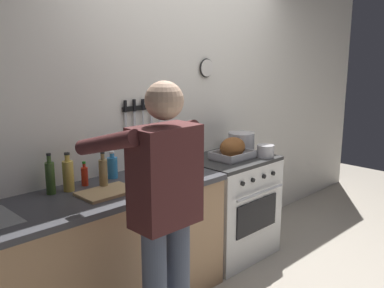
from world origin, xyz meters
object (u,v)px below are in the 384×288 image
(saucepan, at_px, (265,151))
(bottle_cooking_oil, at_px, (68,175))
(cutting_board, at_px, (107,192))
(bottle_dish_soap, at_px, (112,167))
(person_cook, at_px, (163,208))
(roasting_pan, at_px, (233,149))
(bottle_hot_sauce, at_px, (85,176))
(bottle_vinegar, at_px, (103,173))
(bottle_wine_red, at_px, (162,149))
(stock_pot, at_px, (241,142))
(stove, at_px, (229,206))
(bottle_olive_oil, at_px, (50,177))

(saucepan, bearing_deg, bottle_cooking_oil, 167.82)
(cutting_board, distance_m, bottle_dish_soap, 0.36)
(person_cook, bearing_deg, cutting_board, -6.55)
(person_cook, relative_size, roasting_pan, 4.72)
(saucepan, height_order, bottle_hot_sauce, bottle_hot_sauce)
(roasting_pan, bearing_deg, bottle_vinegar, 176.06)
(saucepan, xyz_separation_m, bottle_dish_soap, (-1.32, 0.41, 0.03))
(saucepan, distance_m, bottle_cooking_oil, 1.74)
(roasting_pan, bearing_deg, cutting_board, -178.93)
(roasting_pan, relative_size, bottle_wine_red, 1.15)
(saucepan, height_order, bottle_wine_red, bottle_wine_red)
(person_cook, xyz_separation_m, bottle_wine_red, (0.74, 0.87, 0.08))
(stock_pot, height_order, bottle_cooking_oil, bottle_cooking_oil)
(bottle_wine_red, bearing_deg, person_cook, -130.43)
(bottle_hot_sauce, distance_m, bottle_dish_soap, 0.24)
(stove, xyz_separation_m, bottle_wine_red, (-0.57, 0.24, 0.58))
(cutting_board, bearing_deg, bottle_dish_soap, 49.42)
(cutting_board, relative_size, bottle_dish_soap, 1.79)
(bottle_cooking_oil, xyz_separation_m, bottle_wine_red, (0.89, 0.08, 0.02))
(stock_pot, relative_size, bottle_hot_sauce, 1.43)
(roasting_pan, xyz_separation_m, saucepan, (0.25, -0.16, -0.03))
(bottle_wine_red, bearing_deg, stove, -23.17)
(roasting_pan, relative_size, bottle_olive_oil, 1.30)
(stove, relative_size, bottle_olive_oil, 3.32)
(bottle_vinegar, relative_size, bottle_dish_soap, 1.27)
(saucepan, bearing_deg, roasting_pan, 147.00)
(saucepan, xyz_separation_m, bottle_hot_sauce, (-1.56, 0.39, 0.02))
(bottle_hot_sauce, bearing_deg, bottle_vinegar, -67.30)
(person_cook, height_order, cutting_board, person_cook)
(stove, distance_m, bottle_vinegar, 1.38)
(bottle_cooking_oil, bearing_deg, stock_pot, -2.68)
(bottle_hot_sauce, height_order, bottle_olive_oil, bottle_olive_oil)
(bottle_dish_soap, bearing_deg, saucepan, -17.27)
(person_cook, relative_size, stock_pot, 6.83)
(bottle_vinegar, bearing_deg, cutting_board, -114.48)
(bottle_cooking_oil, relative_size, bottle_wine_red, 0.85)
(roasting_pan, xyz_separation_m, bottle_wine_red, (-0.56, 0.28, 0.04))
(saucepan, bearing_deg, stock_pot, 86.61)
(saucepan, relative_size, bottle_vinegar, 0.58)
(bottle_vinegar, bearing_deg, stove, -2.05)
(bottle_hot_sauce, bearing_deg, bottle_cooking_oil, -168.82)
(stove, xyz_separation_m, bottle_hot_sauce, (-1.32, 0.19, 0.52))
(stove, bearing_deg, person_cook, -154.44)
(roasting_pan, height_order, bottle_wine_red, bottle_wine_red)
(cutting_board, distance_m, bottle_cooking_oil, 0.29)
(person_cook, xyz_separation_m, roasting_pan, (1.29, 0.58, 0.03))
(person_cook, relative_size, cutting_board, 4.61)
(bottle_hot_sauce, distance_m, bottle_olive_oil, 0.26)
(bottle_vinegar, bearing_deg, stock_pot, 1.34)
(saucepan, height_order, bottle_vinegar, bottle_vinegar)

